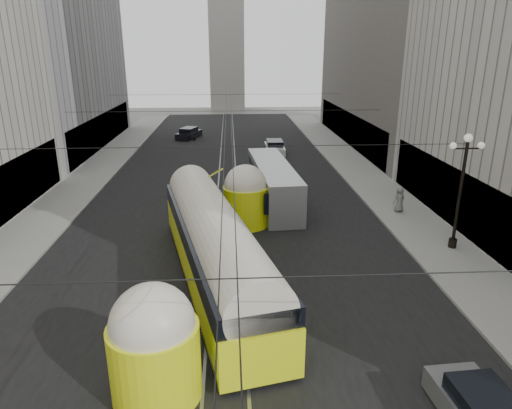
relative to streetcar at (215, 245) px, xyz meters
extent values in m
cube|color=black|center=(0.50, 17.51, -1.95)|extent=(20.00, 85.00, 0.02)
cube|color=gray|center=(-11.50, 21.01, -1.87)|extent=(4.00, 72.00, 0.15)
cube|color=gray|center=(12.50, 21.01, -1.87)|extent=(4.00, 72.00, 0.15)
cube|color=gray|center=(-0.25, 17.51, -1.95)|extent=(0.12, 85.00, 0.04)
cube|color=gray|center=(1.25, 17.51, -1.95)|extent=(0.12, 85.00, 0.04)
cube|color=black|center=(-13.55, 9.01, 0.05)|extent=(0.10, 18.00, 3.60)
cube|color=#999999|center=(-19.50, 33.01, 12.05)|extent=(12.00, 28.00, 28.00)
cube|color=black|center=(-13.55, 33.01, 0.05)|extent=(0.10, 25.20, 3.60)
cube|color=black|center=(14.55, 7.01, 0.05)|extent=(0.10, 18.00, 3.60)
cube|color=black|center=(14.55, 33.01, 0.05)|extent=(0.10, 28.80, 3.60)
cube|color=#B2AFA8|center=(0.50, 65.01, 10.05)|extent=(6.00, 6.00, 24.00)
cylinder|color=black|center=(13.10, 3.01, 1.20)|extent=(0.18, 0.18, 6.00)
cylinder|color=black|center=(13.10, 3.01, -1.55)|extent=(0.44, 0.44, 0.50)
cylinder|color=black|center=(13.10, 3.01, 3.80)|extent=(1.60, 0.08, 0.08)
sphere|color=white|center=(13.10, 3.01, 4.35)|extent=(0.44, 0.44, 0.44)
sphere|color=white|center=(12.35, 3.01, 3.95)|extent=(0.36, 0.36, 0.36)
sphere|color=white|center=(13.85, 3.01, 3.95)|extent=(0.36, 0.36, 0.36)
cylinder|color=black|center=(0.50, -10.99, 4.05)|extent=(25.00, 0.03, 0.03)
cylinder|color=black|center=(0.50, 3.01, 4.05)|extent=(25.00, 0.03, 0.03)
cylinder|color=black|center=(0.50, 17.01, 4.05)|extent=(25.00, 0.03, 0.03)
cylinder|color=black|center=(0.50, 31.01, 4.05)|extent=(25.00, 0.03, 0.03)
cylinder|color=black|center=(0.50, 21.01, 3.85)|extent=(0.03, 72.00, 0.03)
cylinder|color=black|center=(0.90, 21.01, 3.85)|extent=(0.03, 72.00, 0.03)
cube|color=#F1FF16|center=(0.00, 0.00, -0.79)|extent=(6.26, 15.77, 1.88)
cube|color=black|center=(0.00, 0.00, -1.67)|extent=(6.15, 15.32, 0.33)
cube|color=black|center=(0.00, 0.00, 0.43)|extent=(6.22, 15.55, 0.94)
cylinder|color=silver|center=(0.00, 0.00, 0.77)|extent=(5.88, 15.47, 2.55)
cylinder|color=#F1FF16|center=(-1.70, -7.47, -0.67)|extent=(2.88, 2.88, 2.55)
sphere|color=silver|center=(-1.70, -7.47, 0.66)|extent=(2.66, 2.66, 2.66)
cylinder|color=#F1FF16|center=(1.70, 7.47, -0.67)|extent=(2.88, 2.88, 2.55)
sphere|color=silver|center=(1.70, 7.47, 0.66)|extent=(2.66, 2.66, 2.66)
sphere|color=#FFF2BF|center=(-1.96, -8.59, -1.01)|extent=(0.36, 0.36, 0.36)
cube|color=#A6A9AB|center=(3.84, 11.89, -0.49)|extent=(3.14, 11.42, 2.82)
cube|color=black|center=(3.84, 11.89, -0.02)|extent=(3.13, 11.03, 1.03)
cube|color=black|center=(3.84, 6.30, -0.16)|extent=(2.16, 0.25, 1.32)
cylinder|color=black|center=(2.66, 8.11, -1.48)|extent=(0.30, 0.94, 0.94)
cylinder|color=black|center=(5.01, 8.11, -1.48)|extent=(0.30, 0.94, 0.94)
cylinder|color=black|center=(2.66, 15.67, -1.48)|extent=(0.30, 0.94, 0.94)
cylinder|color=black|center=(5.01, 15.67, -1.48)|extent=(0.30, 0.94, 0.94)
cube|color=black|center=(8.00, -9.72, -0.96)|extent=(1.70, 2.45, 0.72)
cylinder|color=black|center=(7.21, -8.26, -1.65)|extent=(0.22, 0.61, 0.61)
cylinder|color=black|center=(8.79, -8.26, -1.65)|extent=(0.22, 0.61, 0.61)
cube|color=white|center=(5.55, 28.34, -1.46)|extent=(1.91, 4.58, 0.81)
cube|color=black|center=(5.55, 28.34, -0.89)|extent=(1.67, 2.52, 0.76)
cylinder|color=black|center=(4.71, 26.78, -1.63)|extent=(0.22, 0.65, 0.65)
cylinder|color=black|center=(6.40, 26.78, -1.63)|extent=(0.22, 0.65, 0.65)
cylinder|color=black|center=(4.71, 29.89, -1.63)|extent=(0.22, 0.65, 0.65)
cylinder|color=black|center=(6.40, 29.89, -1.63)|extent=(0.22, 0.65, 0.65)
cube|color=black|center=(-4.37, 37.78, -1.49)|extent=(3.19, 4.64, 0.76)
cube|color=black|center=(-4.37, 37.78, -0.95)|extent=(2.30, 2.76, 0.72)
cylinder|color=black|center=(-5.17, 36.32, -1.64)|extent=(0.22, 0.61, 0.61)
cylinder|color=black|center=(-3.58, 36.32, -1.64)|extent=(0.22, 0.61, 0.61)
cylinder|color=black|center=(-5.17, 39.24, -1.64)|extent=(0.22, 0.61, 0.61)
cylinder|color=black|center=(-3.58, 39.24, -1.64)|extent=(0.22, 0.61, 0.61)
imported|color=slate|center=(12.17, 8.99, -0.93)|extent=(0.98, 0.78, 1.75)
camera|label=1|loc=(0.80, -19.70, 8.69)|focal=32.00mm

